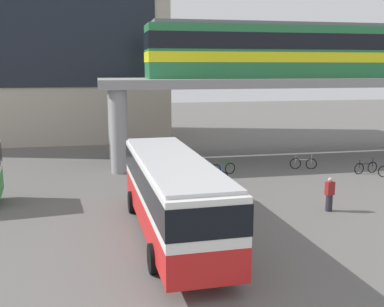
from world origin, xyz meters
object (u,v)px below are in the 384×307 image
object	(u,v)px
bus_main	(172,188)
bicycle_blue	(213,177)
bicycle_silver	(303,163)
bicycle_green	(223,169)
bicycle_black	(366,168)
train	(287,50)
pedestrian_walking_across	(329,195)
station_building	(14,38)

from	to	relation	value
bus_main	bicycle_blue	xyz separation A→B (m)	(3.70, 7.98, -1.63)
bus_main	bicycle_silver	distance (m)	15.00
bicycle_green	bicycle_black	bearing A→B (deg)	-9.47
train	bus_main	distance (m)	18.72
bicycle_black	pedestrian_walking_across	world-z (taller)	pedestrian_walking_across
train	pedestrian_walking_across	size ratio (longest dim) A/B	12.41
bus_main	bicycle_green	world-z (taller)	bus_main
bicycle_silver	bicycle_black	world-z (taller)	same
bicycle_green	bicycle_silver	world-z (taller)	same
bicycle_blue	bicycle_green	bearing A→B (deg)	60.41
bus_main	bicycle_blue	size ratio (longest dim) A/B	6.31
bicycle_green	bicycle_black	world-z (taller)	same
bicycle_blue	bicycle_silver	bearing A→B (deg)	20.39
bicycle_blue	pedestrian_walking_across	xyz separation A→B (m)	(4.06, -6.19, 0.40)
train	bicycle_green	distance (m)	10.38
train	bicycle_blue	distance (m)	11.99
bicycle_green	bicycle_black	distance (m)	9.17
station_building	train	distance (m)	25.12
bicycle_green	bicycle_blue	bearing A→B (deg)	-119.59
bus_main	bicycle_blue	world-z (taller)	bus_main
bus_main	train	bearing A→B (deg)	53.18
bicycle_green	bicycle_black	xyz separation A→B (m)	(9.04, -1.51, 0.00)
bicycle_silver	bus_main	bearing A→B (deg)	-135.08
station_building	bicycle_silver	bearing A→B (deg)	-40.93
bicycle_black	bicycle_silver	bearing A→B (deg)	148.72
bus_main	bicycle_black	bearing A→B (deg)	31.45
station_building	bus_main	bearing A→B (deg)	-70.52
bicycle_black	station_building	bearing A→B (deg)	140.27
bicycle_black	pedestrian_walking_across	bearing A→B (deg)	-132.43
station_building	train	world-z (taller)	station_building
bus_main	pedestrian_walking_across	distance (m)	8.06
train	bicycle_green	size ratio (longest dim) A/B	11.51
bicycle_silver	pedestrian_walking_across	distance (m)	9.19
bicycle_green	station_building	bearing A→B (deg)	129.02
bicycle_green	pedestrian_walking_across	bearing A→B (deg)	-70.54
bicycle_silver	bicycle_blue	bearing A→B (deg)	-159.61
station_building	bicycle_black	bearing A→B (deg)	-39.73
pedestrian_walking_across	train	bearing A→B (deg)	76.92
bus_main	pedestrian_walking_across	bearing A→B (deg)	12.97
bicycle_green	bicycle_blue	world-z (taller)	same
train	pedestrian_walking_across	xyz separation A→B (m)	(-2.89, -12.44, -7.11)
train	bus_main	xyz separation A→B (m)	(-10.65, -14.23, -5.88)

